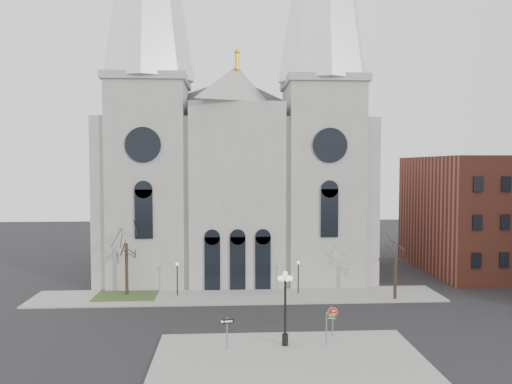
{
  "coord_description": "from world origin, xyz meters",
  "views": [
    {
      "loc": [
        -1.1,
        -37.38,
        12.88
      ],
      "look_at": [
        1.57,
        8.0,
        10.49
      ],
      "focal_mm": 35.0,
      "sensor_mm": 36.0,
      "label": 1
    }
  ],
  "objects": [
    {
      "name": "ped_lamp_right",
      "position": [
        6.0,
        11.5,
        2.33
      ],
      "size": [
        0.32,
        0.32,
        3.26
      ],
      "color": "black",
      "rests_on": "sidewalk_far"
    },
    {
      "name": "cathedral",
      "position": [
        0.0,
        22.86,
        18.48
      ],
      "size": [
        33.0,
        26.66,
        54.0
      ],
      "color": "gray",
      "rests_on": "ground"
    },
    {
      "name": "tree_right",
      "position": [
        15.0,
        9.0,
        4.47
      ],
      "size": [
        3.2,
        3.2,
        6.0
      ],
      "color": "black",
      "rests_on": "ground"
    },
    {
      "name": "bg_building_brick",
      "position": [
        30.0,
        22.0,
        7.0
      ],
      "size": [
        14.0,
        18.0,
        14.0
      ],
      "primitive_type": "cube",
      "color": "brown",
      "rests_on": "ground"
    },
    {
      "name": "stop_sign",
      "position": [
        6.79,
        -1.02,
        1.73
      ],
      "size": [
        0.73,
        0.35,
        2.2
      ],
      "rotation": [
        0.0,
        0.0,
        -0.43
      ],
      "color": "slate",
      "rests_on": "sidewalk_near"
    },
    {
      "name": "globe_lamp",
      "position": [
        3.0,
        -2.78,
        3.49
      ],
      "size": [
        1.34,
        1.34,
        5.33
      ],
      "rotation": [
        0.0,
        0.0,
        0.19
      ],
      "color": "black",
      "rests_on": "sidewalk_near"
    },
    {
      "name": "ground",
      "position": [
        0.0,
        0.0,
        0.0
      ],
      "size": [
        160.0,
        160.0,
        0.0
      ],
      "primitive_type": "plane",
      "color": "black",
      "rests_on": "ground"
    },
    {
      "name": "one_way_sign",
      "position": [
        -1.12,
        -3.26,
        1.64
      ],
      "size": [
        0.97,
        0.22,
        2.22
      ],
      "rotation": [
        0.0,
        0.0,
        0.18
      ],
      "color": "slate",
      "rests_on": "sidewalk_near"
    },
    {
      "name": "ped_lamp_left",
      "position": [
        -6.0,
        11.5,
        2.33
      ],
      "size": [
        0.32,
        0.32,
        3.26
      ],
      "color": "black",
      "rests_on": "sidewalk_far"
    },
    {
      "name": "sidewalk_near",
      "position": [
        3.0,
        -5.0,
        0.07
      ],
      "size": [
        18.0,
        10.0,
        0.14
      ],
      "primitive_type": "cube",
      "color": "gray",
      "rests_on": "ground"
    },
    {
      "name": "tree_left",
      "position": [
        -11.0,
        12.0,
        5.58
      ],
      "size": [
        3.2,
        3.2,
        7.5
      ],
      "color": "black",
      "rests_on": "ground"
    },
    {
      "name": "grass_patch",
      "position": [
        -11.0,
        12.0,
        0.09
      ],
      "size": [
        6.0,
        5.0,
        0.18
      ],
      "primitive_type": "cube",
      "color": "#354F22",
      "rests_on": "ground"
    },
    {
      "name": "street_name_sign",
      "position": [
        6.03,
        -2.89,
        1.51
      ],
      "size": [
        0.72,
        0.28,
        2.33
      ],
      "rotation": [
        0.0,
        0.0,
        -0.31
      ],
      "color": "slate",
      "rests_on": "sidewalk_near"
    },
    {
      "name": "sidewalk_far",
      "position": [
        0.0,
        11.0,
        0.07
      ],
      "size": [
        40.0,
        6.0,
        0.14
      ],
      "primitive_type": "cube",
      "color": "gray",
      "rests_on": "ground"
    }
  ]
}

